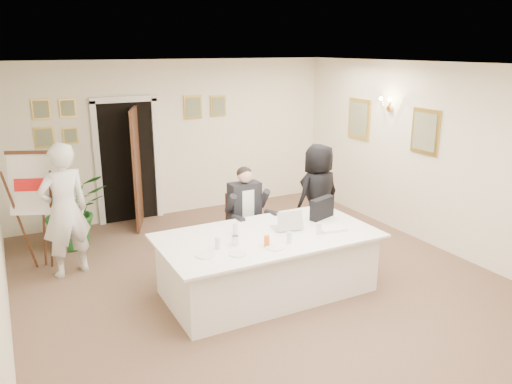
{
  "coord_description": "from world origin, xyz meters",
  "views": [
    {
      "loc": [
        -2.84,
        -5.15,
        3.0
      ],
      "look_at": [
        0.15,
        0.6,
        1.11
      ],
      "focal_mm": 35.0,
      "sensor_mm": 36.0,
      "label": 1
    }
  ],
  "objects_px": {
    "flip_chart": "(38,217)",
    "standing_man": "(65,210)",
    "laptop": "(285,218)",
    "laptop_bag": "(322,208)",
    "oj_glass": "(267,241)",
    "steel_jug": "(235,240)",
    "conference_table": "(267,263)",
    "standing_woman": "(318,196)",
    "paper_stack": "(332,228)",
    "potted_palm": "(72,210)",
    "seated_man": "(246,214)"
  },
  "relations": [
    {
      "from": "seated_man",
      "to": "flip_chart",
      "type": "bearing_deg",
      "value": 146.71
    },
    {
      "from": "conference_table",
      "to": "seated_man",
      "type": "distance_m",
      "value": 1.07
    },
    {
      "from": "standing_woman",
      "to": "steel_jug",
      "type": "height_order",
      "value": "standing_woman"
    },
    {
      "from": "oj_glass",
      "to": "paper_stack",
      "type": "bearing_deg",
      "value": 5.7
    },
    {
      "from": "flip_chart",
      "to": "standing_woman",
      "type": "relative_size",
      "value": 1.03
    },
    {
      "from": "laptop",
      "to": "flip_chart",
      "type": "bearing_deg",
      "value": 155.52
    },
    {
      "from": "potted_palm",
      "to": "standing_woman",
      "type": "bearing_deg",
      "value": -27.06
    },
    {
      "from": "laptop_bag",
      "to": "seated_man",
      "type": "bearing_deg",
      "value": 113.87
    },
    {
      "from": "standing_woman",
      "to": "steel_jug",
      "type": "bearing_deg",
      "value": 22.15
    },
    {
      "from": "standing_woman",
      "to": "laptop",
      "type": "relative_size",
      "value": 4.56
    },
    {
      "from": "flip_chart",
      "to": "standing_woman",
      "type": "distance_m",
      "value": 4.03
    },
    {
      "from": "steel_jug",
      "to": "standing_woman",
      "type": "bearing_deg",
      "value": 30.09
    },
    {
      "from": "conference_table",
      "to": "paper_stack",
      "type": "relative_size",
      "value": 8.11
    },
    {
      "from": "seated_man",
      "to": "laptop_bag",
      "type": "relative_size",
      "value": 3.49
    },
    {
      "from": "standing_woman",
      "to": "laptop_bag",
      "type": "xyz_separation_m",
      "value": [
        -0.49,
        -0.8,
        0.11
      ]
    },
    {
      "from": "standing_man",
      "to": "potted_palm",
      "type": "relative_size",
      "value": 1.54
    },
    {
      "from": "paper_stack",
      "to": "seated_man",
      "type": "bearing_deg",
      "value": 116.05
    },
    {
      "from": "laptop",
      "to": "laptop_bag",
      "type": "distance_m",
      "value": 0.65
    },
    {
      "from": "steel_jug",
      "to": "seated_man",
      "type": "bearing_deg",
      "value": 58.06
    },
    {
      "from": "potted_palm",
      "to": "paper_stack",
      "type": "xyz_separation_m",
      "value": [
        2.74,
        -2.96,
        0.2
      ]
    },
    {
      "from": "oj_glass",
      "to": "potted_palm",
      "type": "bearing_deg",
      "value": 119.8
    },
    {
      "from": "standing_woman",
      "to": "conference_table",
      "type": "bearing_deg",
      "value": 27.04
    },
    {
      "from": "conference_table",
      "to": "potted_palm",
      "type": "relative_size",
      "value": 2.27
    },
    {
      "from": "seated_man",
      "to": "laptop_bag",
      "type": "bearing_deg",
      "value": -58.63
    },
    {
      "from": "conference_table",
      "to": "laptop",
      "type": "relative_size",
      "value": 7.58
    },
    {
      "from": "standing_woman",
      "to": "laptop_bag",
      "type": "distance_m",
      "value": 0.94
    },
    {
      "from": "oj_glass",
      "to": "steel_jug",
      "type": "bearing_deg",
      "value": 145.12
    },
    {
      "from": "conference_table",
      "to": "standing_woman",
      "type": "bearing_deg",
      "value": 34.97
    },
    {
      "from": "standing_woman",
      "to": "steel_jug",
      "type": "xyz_separation_m",
      "value": [
        -1.93,
        -1.12,
        0.02
      ]
    },
    {
      "from": "conference_table",
      "to": "seated_man",
      "type": "relative_size",
      "value": 1.9
    },
    {
      "from": "laptop",
      "to": "paper_stack",
      "type": "distance_m",
      "value": 0.6
    },
    {
      "from": "conference_table",
      "to": "flip_chart",
      "type": "xyz_separation_m",
      "value": [
        -2.46,
        2.05,
        0.38
      ]
    },
    {
      "from": "standing_woman",
      "to": "steel_jug",
      "type": "distance_m",
      "value": 2.23
    },
    {
      "from": "conference_table",
      "to": "standing_man",
      "type": "height_order",
      "value": "standing_man"
    },
    {
      "from": "potted_palm",
      "to": "paper_stack",
      "type": "relative_size",
      "value": 3.58
    },
    {
      "from": "flip_chart",
      "to": "standing_man",
      "type": "height_order",
      "value": "standing_man"
    },
    {
      "from": "potted_palm",
      "to": "seated_man",
      "type": "bearing_deg",
      "value": -38.89
    },
    {
      "from": "seated_man",
      "to": "oj_glass",
      "type": "height_order",
      "value": "seated_man"
    },
    {
      "from": "standing_woman",
      "to": "paper_stack",
      "type": "distance_m",
      "value": 1.39
    },
    {
      "from": "laptop_bag",
      "to": "oj_glass",
      "type": "bearing_deg",
      "value": -174.15
    },
    {
      "from": "conference_table",
      "to": "flip_chart",
      "type": "relative_size",
      "value": 1.62
    },
    {
      "from": "oj_glass",
      "to": "steel_jug",
      "type": "xyz_separation_m",
      "value": [
        -0.31,
        0.21,
        -0.01
      ]
    },
    {
      "from": "seated_man",
      "to": "oj_glass",
      "type": "bearing_deg",
      "value": -118.14
    },
    {
      "from": "conference_table",
      "to": "paper_stack",
      "type": "height_order",
      "value": "paper_stack"
    },
    {
      "from": "standing_man",
      "to": "standing_woman",
      "type": "bearing_deg",
      "value": 151.9
    },
    {
      "from": "potted_palm",
      "to": "steel_jug",
      "type": "height_order",
      "value": "potted_palm"
    },
    {
      "from": "conference_table",
      "to": "standing_man",
      "type": "bearing_deg",
      "value": 141.51
    },
    {
      "from": "laptop",
      "to": "potted_palm",
      "type": "bearing_deg",
      "value": 141.3
    },
    {
      "from": "paper_stack",
      "to": "oj_glass",
      "type": "height_order",
      "value": "oj_glass"
    },
    {
      "from": "seated_man",
      "to": "oj_glass",
      "type": "relative_size",
      "value": 10.85
    }
  ]
}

